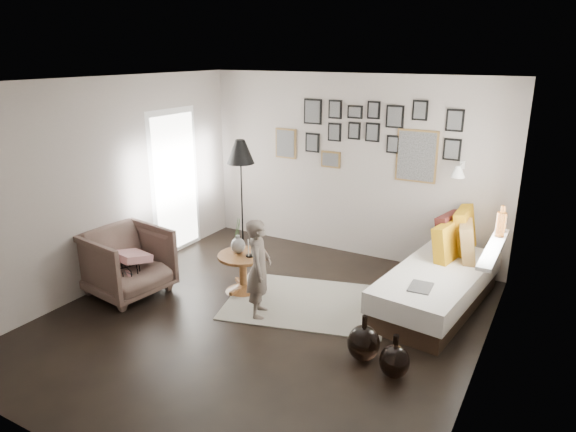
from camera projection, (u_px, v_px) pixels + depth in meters
The scene contains 23 objects.
ground at pixel (262, 320), 5.75m from camera, with size 4.80×4.80×0.00m, color black.
wall_back at pixel (350, 167), 7.34m from camera, with size 4.50×4.50×0.00m, color gray.
wall_front at pixel (64, 304), 3.36m from camera, with size 4.50×4.50×0.00m, color gray.
wall_left at pixel (108, 184), 6.40m from camera, with size 4.80×4.80×0.00m, color gray.
wall_right at pixel (487, 249), 4.30m from camera, with size 4.80×4.80×0.00m, color gray.
ceiling at pixel (258, 81), 4.95m from camera, with size 4.80×4.80×0.00m, color white.
door_left at pixel (175, 183), 7.47m from camera, with size 0.00×2.14×2.14m.
window_right at pixel (497, 240), 5.56m from camera, with size 0.15×1.32×1.30m.
gallery_wall at pixel (370, 138), 7.06m from camera, with size 2.74×0.03×1.08m.
wall_sconce at pixel (458, 171), 6.35m from camera, with size 0.18×0.36×0.16m.
rug at pixel (307, 302), 6.15m from camera, with size 1.87×1.31×0.01m, color silver.
pedestal_table at pixel (243, 274), 6.40m from camera, with size 0.62×0.62×0.49m.
vase at pixel (238, 243), 6.34m from camera, with size 0.18×0.18×0.44m.
candles at pixel (250, 248), 6.24m from camera, with size 0.11×0.11×0.23m.
daybed at pixel (439, 280), 6.05m from camera, with size 1.12×2.16×1.01m.
magazine_on_daybed at pixel (421, 287), 5.48m from camera, with size 0.23×0.31×0.02m, color black.
armchair at pixel (127, 262), 6.28m from camera, with size 0.88×0.91×0.82m, color brown.
armchair_cushion at pixel (132, 256), 6.29m from camera, with size 0.37×0.37×0.09m, color beige.
floor_lamp at pixel (241, 156), 7.27m from camera, with size 0.39×0.39×1.69m.
magazine_basket at pixel (128, 282), 6.27m from camera, with size 0.40×0.40×0.38m.
demijohn_large at pixel (364, 343), 4.97m from camera, with size 0.32×0.32×0.48m.
demijohn_small at pixel (394, 361), 4.71m from camera, with size 0.28×0.28×0.43m.
child at pixel (259, 268), 5.71m from camera, with size 0.42×0.27×1.15m, color #5F534B.
Camera 1 is at (2.76, -4.31, 2.88)m, focal length 32.00 mm.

